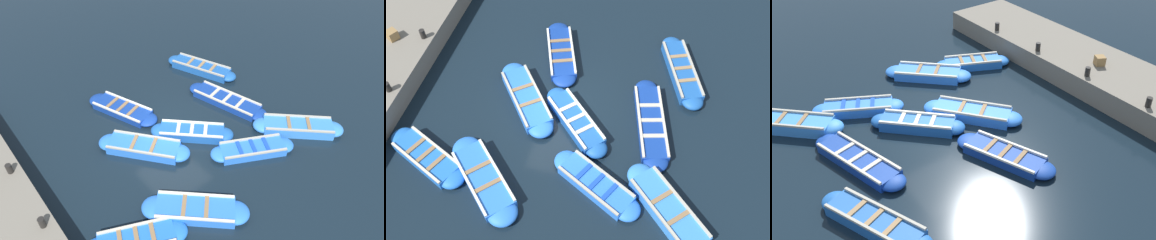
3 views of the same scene
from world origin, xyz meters
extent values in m
plane|color=black|center=(0.00, 0.00, 0.00)|extent=(120.00, 120.00, 0.00)
cube|color=#1E59AD|center=(0.60, -0.55, 0.18)|extent=(2.36, 2.36, 0.37)
ellipsoid|color=#1E59AD|center=(1.49, -1.44, 0.18)|extent=(1.08, 1.08, 0.37)
ellipsoid|color=#1E59AD|center=(-0.29, 0.34, 0.18)|extent=(1.08, 1.08, 0.37)
cube|color=silver|center=(0.86, -0.29, 0.40)|extent=(1.81, 1.80, 0.07)
cube|color=silver|center=(0.34, -0.81, 0.40)|extent=(1.81, 1.80, 0.07)
cube|color=beige|center=(0.98, -0.93, 0.39)|extent=(0.61, 0.61, 0.04)
cube|color=beige|center=(0.60, -0.55, 0.39)|extent=(0.61, 0.61, 0.04)
cube|color=beige|center=(0.22, -0.17, 0.39)|extent=(0.61, 0.61, 0.04)
cube|color=#1E59AD|center=(3.82, 2.62, 0.18)|extent=(1.81, 2.93, 0.35)
ellipsoid|color=#1E59AD|center=(4.34, 1.30, 0.18)|extent=(1.00, 1.01, 0.35)
ellipsoid|color=#1E59AD|center=(3.30, 3.93, 0.18)|extent=(1.00, 1.01, 0.35)
cube|color=#B2AD9E|center=(4.16, 2.75, 0.39)|extent=(1.10, 2.60, 0.07)
cube|color=#B2AD9E|center=(3.47, 2.48, 0.39)|extent=(1.10, 2.60, 0.07)
cube|color=#9E7A51|center=(4.04, 2.06, 0.37)|extent=(0.73, 0.40, 0.04)
cube|color=#9E7A51|center=(3.82, 2.62, 0.37)|extent=(0.73, 0.40, 0.04)
cube|color=#9E7A51|center=(3.60, 3.17, 0.37)|extent=(0.73, 0.40, 0.04)
cube|color=navy|center=(3.07, 0.03, 0.15)|extent=(1.62, 3.12, 0.30)
ellipsoid|color=navy|center=(3.45, -1.42, 0.15)|extent=(1.00, 1.02, 0.30)
ellipsoid|color=navy|center=(2.68, 1.47, 0.15)|extent=(1.00, 1.02, 0.30)
cube|color=beige|center=(3.45, 0.13, 0.33)|extent=(0.83, 2.85, 0.07)
cube|color=beige|center=(2.68, -0.08, 0.33)|extent=(0.83, 2.85, 0.07)
cube|color=beige|center=(3.23, -0.59, 0.32)|extent=(0.78, 0.33, 0.04)
cube|color=beige|center=(3.07, 0.03, 0.32)|extent=(0.78, 0.33, 0.04)
cube|color=beige|center=(2.90, 0.64, 0.32)|extent=(0.78, 0.33, 0.04)
cube|color=blue|center=(-1.33, -0.01, 0.18)|extent=(2.42, 2.71, 0.35)
ellipsoid|color=blue|center=(-0.49, -1.07, 0.18)|extent=(1.24, 1.24, 0.35)
ellipsoid|color=blue|center=(-2.17, 1.05, 0.18)|extent=(1.24, 1.24, 0.35)
cube|color=#B2AD9E|center=(-0.99, 0.26, 0.39)|extent=(1.70, 2.14, 0.07)
cube|color=#B2AD9E|center=(-1.67, -0.28, 0.39)|extent=(1.70, 2.14, 0.07)
cube|color=olive|center=(-1.09, -0.31, 0.37)|extent=(0.74, 0.62, 0.04)
cube|color=olive|center=(-1.57, 0.29, 0.37)|extent=(0.74, 0.62, 0.04)
cube|color=navy|center=(-0.75, 2.45, 0.14)|extent=(1.76, 2.69, 0.28)
ellipsoid|color=navy|center=(-0.31, 1.27, 0.14)|extent=(1.12, 1.14, 0.28)
ellipsoid|color=navy|center=(-1.19, 3.64, 0.14)|extent=(1.12, 1.14, 0.28)
cube|color=silver|center=(-0.35, 2.60, 0.32)|extent=(0.93, 2.34, 0.07)
cube|color=silver|center=(-1.16, 2.30, 0.32)|extent=(0.93, 2.34, 0.07)
cube|color=olive|center=(-0.57, 1.95, 0.30)|extent=(0.83, 0.42, 0.04)
cube|color=olive|center=(-0.75, 2.45, 0.30)|extent=(0.83, 0.42, 0.04)
cube|color=olive|center=(-0.94, 2.96, 0.30)|extent=(0.83, 0.42, 0.04)
cube|color=blue|center=(-1.62, -3.39, 0.17)|extent=(2.56, 2.53, 0.35)
ellipsoid|color=blue|center=(-0.69, -4.29, 0.17)|extent=(1.34, 1.34, 0.35)
ellipsoid|color=blue|center=(-2.54, -2.49, 0.17)|extent=(1.34, 1.34, 0.35)
cube|color=silver|center=(-1.29, -3.06, 0.38)|extent=(1.87, 1.82, 0.07)
cube|color=silver|center=(-1.94, -3.73, 0.38)|extent=(1.87, 1.82, 0.07)
cube|color=olive|center=(-1.35, -3.65, 0.37)|extent=(0.72, 0.74, 0.04)
cube|color=olive|center=(-1.88, -3.14, 0.37)|extent=(0.72, 0.74, 0.04)
cube|color=#3884E0|center=(4.06, -3.05, 0.20)|extent=(2.59, 2.56, 0.40)
ellipsoid|color=#3884E0|center=(5.04, -4.00, 0.20)|extent=(1.22, 1.22, 0.40)
ellipsoid|color=#3884E0|center=(3.09, -2.10, 0.20)|extent=(1.22, 1.22, 0.40)
cube|color=#B2AD9E|center=(4.36, -2.75, 0.43)|extent=(1.97, 1.92, 0.07)
cube|color=#B2AD9E|center=(3.77, -3.35, 0.43)|extent=(1.97, 1.92, 0.07)
cube|color=olive|center=(4.34, -3.32, 0.42)|extent=(0.67, 0.68, 0.04)
cube|color=olive|center=(3.79, -2.78, 0.42)|extent=(0.67, 0.68, 0.04)
cube|color=blue|center=(-3.68, -3.09, 0.16)|extent=(2.50, 1.79, 0.33)
ellipsoid|color=blue|center=(-2.62, -3.57, 0.16)|extent=(1.11, 1.10, 0.33)
cube|color=beige|center=(-3.51, -2.72, 0.36)|extent=(2.12, 1.03, 0.07)
cube|color=olive|center=(-3.23, -3.29, 0.35)|extent=(0.46, 0.77, 0.04)
cube|color=olive|center=(-3.68, -3.09, 0.35)|extent=(0.46, 0.77, 0.04)
cube|color=blue|center=(1.79, -2.71, 0.16)|extent=(2.56, 1.92, 0.32)
ellipsoid|color=blue|center=(2.87, -3.29, 0.16)|extent=(1.10, 1.09, 0.32)
ellipsoid|color=blue|center=(0.71, -2.14, 0.16)|extent=(1.10, 1.09, 0.32)
cube|color=#B2AD9E|center=(1.98, -2.37, 0.36)|extent=(2.15, 1.20, 0.07)
cube|color=#B2AD9E|center=(1.60, -3.06, 0.36)|extent=(2.15, 1.20, 0.07)
cube|color=#1947B7|center=(2.25, -2.96, 0.34)|extent=(0.48, 0.74, 0.04)
cube|color=#1947B7|center=(1.79, -2.71, 0.34)|extent=(0.48, 0.74, 0.04)
cube|color=#1947B7|center=(1.33, -2.47, 0.34)|extent=(0.48, 0.74, 0.04)
cylinder|color=black|center=(-5.70, -1.32, 1.03)|extent=(0.20, 0.20, 0.35)
cylinder|color=black|center=(-5.70, 1.32, 1.03)|extent=(0.20, 0.20, 0.35)
camera|label=1|loc=(-6.18, -8.73, 10.55)|focal=35.00mm
camera|label=2|loc=(2.86, -9.19, 12.46)|focal=42.00mm
camera|label=3|loc=(6.72, 10.55, 9.01)|focal=42.00mm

